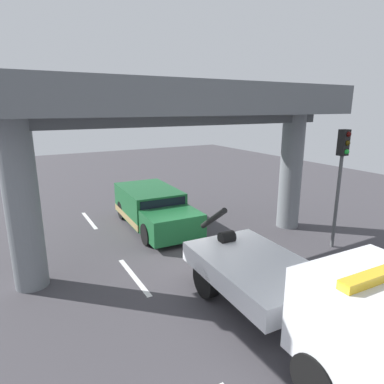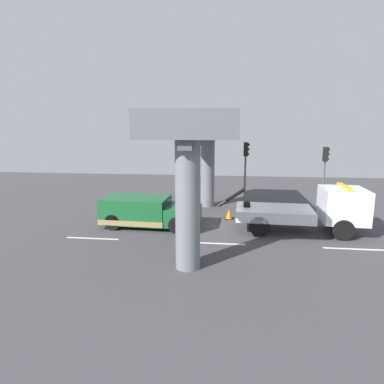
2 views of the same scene
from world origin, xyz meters
TOP-DOWN VIEW (x-y plane):
  - ground_plane at (0.00, 0.00)m, footprint 60.00×40.00m
  - lane_stripe_west at (-6.00, -2.34)m, footprint 2.60×0.16m
  - lane_stripe_mid at (0.00, -2.34)m, footprint 2.60×0.16m
  - lane_stripe_east at (6.00, -2.34)m, footprint 2.60×0.16m
  - tow_truck_white at (4.75, -0.03)m, footprint 7.30×2.64m
  - towed_van_green at (-3.92, 0.00)m, footprint 5.28×2.40m
  - overpass_structure at (-0.99, 0.00)m, footprint 3.60×12.20m
  - traffic_light_near at (1.52, 4.91)m, footprint 0.39×0.32m
  - traffic_light_far at (6.52, 4.91)m, footprint 0.39×0.32m
  - traffic_cone_orange at (0.52, 1.97)m, footprint 0.49×0.49m

SIDE VIEW (x-z plane):
  - ground_plane at x=0.00m, z-range -0.10..0.00m
  - lane_stripe_west at x=-6.00m, z-range 0.00..0.01m
  - lane_stripe_mid at x=0.00m, z-range 0.00..0.01m
  - lane_stripe_east at x=6.00m, z-range 0.00..0.01m
  - traffic_cone_orange at x=0.52m, z-range -0.02..0.57m
  - towed_van_green at x=-3.92m, z-range -0.01..1.57m
  - tow_truck_white at x=4.75m, z-range -0.03..2.43m
  - traffic_light_far at x=6.52m, z-range 0.94..5.01m
  - traffic_light_near at x=1.52m, z-range 0.99..5.33m
  - overpass_structure at x=-0.99m, z-range 1.95..7.80m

